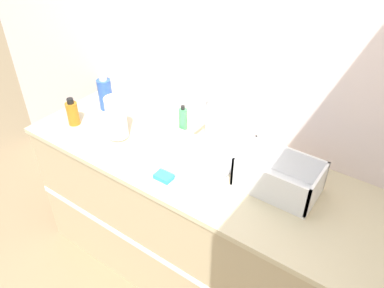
# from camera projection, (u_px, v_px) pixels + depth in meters

# --- Properties ---
(wall_back) EXTENTS (4.41, 0.06, 2.60)m
(wall_back) POSITION_uv_depth(u_px,v_px,m) (238.00, 71.00, 1.98)
(wall_back) COLOR silver
(wall_back) RESTS_ON ground_plane
(counter_cabinet) EXTENTS (2.04, 0.69, 0.92)m
(counter_cabinet) POSITION_uv_depth(u_px,v_px,m) (198.00, 221.00, 2.23)
(counter_cabinet) COLOR tan
(counter_cabinet) RESTS_ON ground_plane
(sink) EXTENTS (0.47, 0.35, 0.30)m
(sink) POSITION_uv_depth(u_px,v_px,m) (192.00, 154.00, 1.97)
(sink) COLOR silver
(sink) RESTS_ON counter_cabinet
(paper_towel_roll) EXTENTS (0.11, 0.11, 0.25)m
(paper_towel_roll) POSITION_uv_depth(u_px,v_px,m) (116.00, 118.00, 2.07)
(paper_towel_roll) COLOR #4C4C51
(paper_towel_roll) RESTS_ON counter_cabinet
(dish_rack) EXTENTS (0.38, 0.24, 0.17)m
(dish_rack) POSITION_uv_depth(u_px,v_px,m) (278.00, 178.00, 1.75)
(dish_rack) COLOR white
(dish_rack) RESTS_ON counter_cabinet
(bottle_amber) EXTENTS (0.07, 0.07, 0.17)m
(bottle_amber) POSITION_uv_depth(u_px,v_px,m) (73.00, 113.00, 2.21)
(bottle_amber) COLOR #B26B19
(bottle_amber) RESTS_ON counter_cabinet
(bottle_blue) EXTENTS (0.09, 0.09, 0.24)m
(bottle_blue) POSITION_uv_depth(u_px,v_px,m) (105.00, 93.00, 2.35)
(bottle_blue) COLOR #2D56B7
(bottle_blue) RESTS_ON counter_cabinet
(soap_dispenser) EXTENTS (0.05, 0.05, 0.15)m
(soap_dispenser) POSITION_uv_depth(u_px,v_px,m) (183.00, 119.00, 2.18)
(soap_dispenser) COLOR #4CB266
(soap_dispenser) RESTS_ON counter_cabinet
(sponge) EXTENTS (0.09, 0.06, 0.02)m
(sponge) POSITION_uv_depth(u_px,v_px,m) (164.00, 177.00, 1.84)
(sponge) COLOR #3399BF
(sponge) RESTS_ON counter_cabinet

